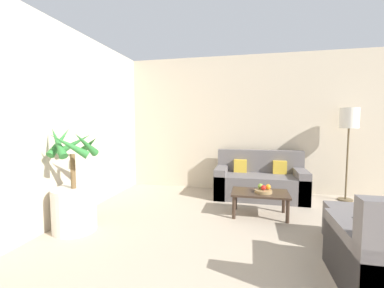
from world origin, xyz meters
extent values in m
cube|color=beige|center=(0.00, 6.62, 1.35)|extent=(8.09, 0.06, 2.70)
cylinder|color=beige|center=(-2.93, 4.12, 0.27)|extent=(0.53, 0.53, 0.55)
cylinder|color=brown|center=(-2.93, 4.12, 0.76)|extent=(0.06, 0.06, 0.43)
cone|color=#2D7533|center=(-2.73, 4.12, 1.11)|extent=(0.10, 0.44, 0.35)
cone|color=#2D7533|center=(-2.82, 4.30, 1.08)|extent=(0.45, 0.32, 0.29)
cone|color=#2D7533|center=(-3.03, 4.29, 1.09)|extent=(0.44, 0.31, 0.32)
cone|color=#2D7533|center=(-3.10, 4.12, 1.13)|extent=(0.10, 0.41, 0.39)
cone|color=#2D7533|center=(-3.01, 3.97, 1.14)|extent=(0.40, 0.29, 0.39)
cone|color=#2D7533|center=(-2.83, 3.95, 1.10)|extent=(0.44, 0.31, 0.34)
cube|color=#605B5B|center=(-0.58, 6.09, 0.21)|extent=(1.59, 0.77, 0.43)
cube|color=#605B5B|center=(-0.58, 6.40, 0.64)|extent=(1.59, 0.16, 0.42)
cube|color=#605B5B|center=(-1.27, 6.09, 0.27)|extent=(0.20, 0.77, 0.55)
cube|color=#605B5B|center=(0.12, 6.09, 0.27)|extent=(0.20, 0.77, 0.55)
cube|color=gold|center=(-0.93, 6.28, 0.55)|extent=(0.24, 0.12, 0.24)
cube|color=gold|center=(-0.22, 6.28, 0.55)|extent=(0.24, 0.12, 0.24)
cylinder|color=brown|center=(0.90, 6.27, 0.01)|extent=(0.24, 0.24, 0.03)
cylinder|color=brown|center=(0.90, 6.27, 0.65)|extent=(0.03, 0.03, 1.25)
cylinder|color=silver|center=(0.90, 6.27, 1.45)|extent=(0.31, 0.31, 0.35)
cylinder|color=#38281E|center=(-0.97, 4.96, 0.16)|extent=(0.05, 0.05, 0.32)
cylinder|color=#38281E|center=(-0.25, 4.96, 0.16)|extent=(0.05, 0.05, 0.32)
cylinder|color=#38281E|center=(-0.97, 5.38, 0.16)|extent=(0.05, 0.05, 0.32)
cylinder|color=#38281E|center=(-0.25, 5.38, 0.16)|extent=(0.05, 0.05, 0.32)
cube|color=#38281E|center=(-0.61, 5.17, 0.34)|extent=(0.82, 0.51, 0.03)
cylinder|color=#997A4C|center=(-0.56, 5.14, 0.38)|extent=(0.25, 0.25, 0.04)
sphere|color=red|center=(-0.56, 5.13, 0.43)|extent=(0.07, 0.07, 0.07)
sphere|color=olive|center=(-0.60, 5.20, 0.43)|extent=(0.08, 0.08, 0.08)
sphere|color=orange|center=(-0.50, 5.18, 0.43)|extent=(0.08, 0.08, 0.08)
cube|color=#605B5B|center=(0.04, 3.63, 0.26)|extent=(0.16, 0.86, 0.53)
cube|color=#605B5B|center=(0.40, 4.45, 0.21)|extent=(0.55, 0.54, 0.41)
camera|label=1|loc=(-0.78, 1.35, 1.37)|focal=24.00mm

